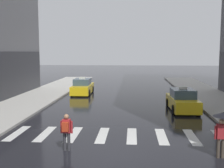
% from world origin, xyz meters
% --- Properties ---
extents(ground_plane, '(160.00, 160.00, 0.00)m').
position_xyz_m(ground_plane, '(0.00, 0.00, 0.00)').
color(ground_plane, black).
extents(crosswalk_markings, '(11.30, 2.80, 0.01)m').
position_xyz_m(crosswalk_markings, '(-0.00, 3.00, 0.00)').
color(crosswalk_markings, silver).
rests_on(crosswalk_markings, ground).
extents(taxi_lead, '(2.03, 4.59, 1.80)m').
position_xyz_m(taxi_lead, '(4.51, 9.66, 0.72)').
color(taxi_lead, yellow).
rests_on(taxi_lead, ground).
extents(taxi_second, '(1.98, 4.56, 1.80)m').
position_xyz_m(taxi_second, '(-4.40, 17.03, 0.72)').
color(taxi_second, yellow).
rests_on(taxi_second, ground).
extents(pedestrian_with_umbrella, '(0.96, 0.96, 1.94)m').
position_xyz_m(pedestrian_with_umbrella, '(4.51, 0.24, 1.52)').
color(pedestrian_with_umbrella, '#473D33').
rests_on(pedestrian_with_umbrella, ground).
extents(pedestrian_with_backpack, '(0.55, 0.43, 1.65)m').
position_xyz_m(pedestrian_with_backpack, '(-2.10, 0.56, 0.97)').
color(pedestrian_with_backpack, '#333338').
rests_on(pedestrian_with_backpack, ground).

